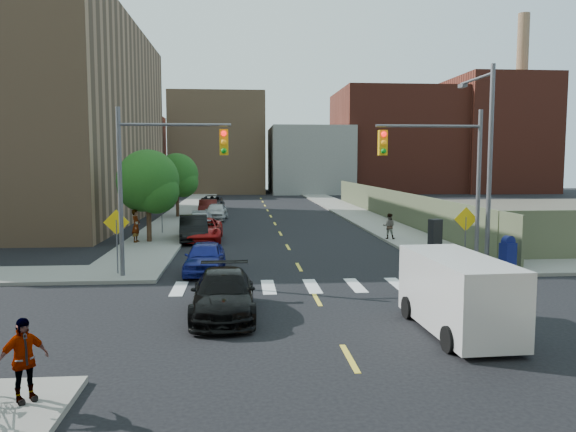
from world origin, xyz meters
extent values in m
plane|color=black|center=(0.00, 0.00, 0.00)|extent=(160.00, 160.00, 0.00)
cube|color=gray|center=(-7.75, 41.50, 0.07)|extent=(3.50, 73.00, 0.15)
cube|color=gray|center=(7.75, 41.50, 0.07)|extent=(3.50, 73.00, 0.15)
cube|color=#616848|center=(9.60, 28.00, 1.25)|extent=(0.12, 44.00, 2.50)
cube|color=#592319|center=(-22.00, 70.00, 6.00)|extent=(14.00, 18.00, 12.00)
cube|color=#8C6B4C|center=(-6.00, 72.00, 7.50)|extent=(14.00, 16.00, 15.00)
cube|color=gray|center=(8.00, 70.00, 5.00)|extent=(12.00, 16.00, 10.00)
cube|color=#592319|center=(22.00, 72.00, 8.00)|extent=(18.00, 18.00, 16.00)
cube|color=#592319|center=(38.00, 70.00, 9.00)|extent=(14.00, 16.00, 18.00)
cylinder|color=#8C6B4C|center=(42.00, 70.00, 14.00)|extent=(1.80, 1.80, 28.00)
cylinder|color=#59595E|center=(-7.50, 6.00, 3.50)|extent=(0.18, 0.18, 7.00)
cylinder|color=#59595E|center=(-5.25, 6.00, 6.30)|extent=(4.50, 0.12, 0.12)
cube|color=#E5A50C|center=(-3.30, 6.00, 5.60)|extent=(0.35, 0.30, 1.05)
cylinder|color=#59595E|center=(7.50, 6.00, 3.50)|extent=(0.18, 0.18, 7.00)
cylinder|color=#59595E|center=(5.25, 6.00, 6.30)|extent=(4.50, 0.12, 0.12)
cube|color=#E5A50C|center=(3.30, 6.00, 5.60)|extent=(0.35, 0.30, 1.05)
cylinder|color=#59595E|center=(8.20, 6.50, 4.50)|extent=(0.20, 0.20, 9.00)
cylinder|color=#59595E|center=(8.20, 8.20, 8.60)|extent=(0.12, 3.50, 0.12)
cube|color=#59595E|center=(8.20, 9.80, 8.50)|extent=(0.25, 0.60, 0.18)
cylinder|color=#59595E|center=(-7.80, 6.50, 1.20)|extent=(0.06, 0.06, 2.40)
cube|color=yellow|center=(-7.80, 6.50, 2.30)|extent=(1.06, 0.04, 1.06)
cylinder|color=#59595E|center=(7.20, 6.50, 1.20)|extent=(0.06, 0.06, 2.40)
cube|color=yellow|center=(7.20, 6.50, 2.30)|extent=(1.06, 0.04, 1.06)
cylinder|color=#59595E|center=(-7.80, 20.00, 1.20)|extent=(0.06, 0.06, 2.40)
cube|color=yellow|center=(-7.80, 20.00, 2.30)|extent=(1.06, 0.04, 1.06)
cylinder|color=#332114|center=(-8.00, 16.00, 1.32)|extent=(0.28, 0.28, 2.64)
sphere|color=#154213|center=(-8.00, 16.00, 3.72)|extent=(3.60, 3.60, 3.60)
sphere|color=#154213|center=(-7.50, 15.70, 3.12)|extent=(2.64, 2.64, 2.64)
sphere|color=#154213|center=(-8.40, 16.40, 3.30)|extent=(2.88, 2.88, 2.88)
cylinder|color=#332114|center=(-8.00, 31.00, 1.32)|extent=(0.28, 0.28, 2.64)
sphere|color=#154213|center=(-8.00, 31.00, 3.72)|extent=(3.60, 3.60, 3.60)
sphere|color=#154213|center=(-7.50, 30.70, 3.12)|extent=(2.64, 2.64, 2.64)
sphere|color=#154213|center=(-8.40, 31.40, 3.30)|extent=(2.88, 2.88, 2.88)
imported|color=navy|center=(-4.20, 7.00, 0.68)|extent=(1.78, 4.08, 1.37)
imported|color=black|center=(-5.50, 16.89, 0.78)|extent=(2.08, 4.86, 1.56)
imported|color=#A21110|center=(-4.96, 16.88, 0.70)|extent=(2.34, 5.04, 1.40)
imported|color=#AAACB2|center=(-5.50, 21.73, 0.65)|extent=(2.04, 4.59, 1.31)
imported|color=#B6B6B6|center=(-4.65, 28.93, 0.72)|extent=(1.98, 4.33, 1.44)
imported|color=#42100D|center=(-5.50, 32.23, 0.74)|extent=(1.66, 4.50, 1.47)
imported|color=black|center=(-5.50, 39.44, 0.71)|extent=(2.69, 5.25, 1.42)
imported|color=black|center=(-3.20, 0.12, 0.70)|extent=(2.00, 4.83, 1.40)
cube|color=silver|center=(3.43, -2.16, 1.15)|extent=(2.02, 4.85, 2.02)
cube|color=black|center=(3.36, -0.32, 1.43)|extent=(1.74, 1.17, 0.83)
cylinder|color=black|center=(2.50, -0.63, 0.32)|extent=(0.28, 0.71, 0.70)
cylinder|color=black|center=(4.25, -0.56, 0.32)|extent=(0.28, 0.71, 0.70)
cylinder|color=black|center=(2.62, -3.75, 0.32)|extent=(0.28, 0.71, 0.70)
cylinder|color=black|center=(4.37, -3.68, 0.32)|extent=(0.28, 0.71, 0.70)
cube|color=navy|center=(8.92, 6.00, 0.72)|extent=(0.72, 0.64, 1.15)
cylinder|color=navy|center=(8.92, 6.00, 1.33)|extent=(0.65, 0.46, 0.59)
cube|color=black|center=(6.88, 9.42, 1.07)|extent=(0.66, 0.60, 1.85)
imported|color=gray|center=(-8.71, 15.77, 1.10)|extent=(0.55, 0.75, 1.90)
imported|color=gray|center=(6.30, 15.85, 0.92)|extent=(0.90, 0.80, 1.54)
imported|color=gray|center=(-6.88, -6.24, 0.98)|extent=(1.00, 0.95, 1.67)
camera|label=1|loc=(-2.64, -17.19, 4.82)|focal=35.00mm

